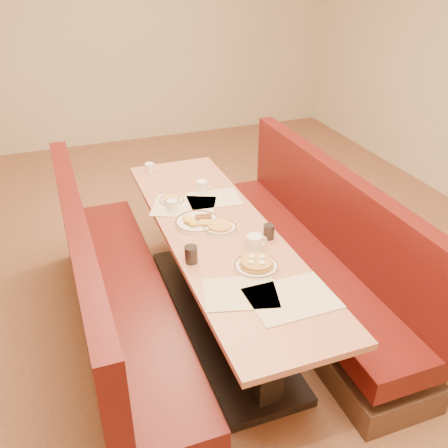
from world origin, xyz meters
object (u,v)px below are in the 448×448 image
object	(u,v)px
coffee_mug_a	(255,243)
coffee_mug_d	(150,168)
booth_left	(114,303)
soda_tumbler_near	(191,255)
diner_table	(220,278)
booth_right	(313,259)
eggs_plate	(197,221)
pancake_plate	(256,265)
coffee_mug_b	(172,205)
coffee_mug_c	(202,186)
soda_tumbler_mid	(269,232)

from	to	relation	value
coffee_mug_a	coffee_mug_d	bearing A→B (deg)	99.97
booth_left	soda_tumbler_near	world-z (taller)	booth_left
diner_table	soda_tumbler_near	size ratio (longest dim) A/B	23.47
coffee_mug_d	coffee_mug_a	bearing A→B (deg)	-85.73
booth_right	eggs_plate	xyz separation A→B (m)	(-0.84, 0.15, 0.41)
booth_left	eggs_plate	size ratio (longest dim) A/B	8.02
diner_table	coffee_mug_a	world-z (taller)	coffee_mug_a
pancake_plate	eggs_plate	world-z (taller)	eggs_plate
eggs_plate	coffee_mug_b	distance (m)	0.27
pancake_plate	coffee_mug_c	bearing A→B (deg)	88.72
diner_table	soda_tumbler_near	distance (m)	0.58
booth_left	soda_tumbler_mid	bearing A→B (deg)	-10.81
pancake_plate	booth_right	bearing A→B (deg)	34.80
pancake_plate	eggs_plate	xyz separation A→B (m)	(-0.17, 0.61, -0.00)
diner_table	coffee_mug_a	distance (m)	0.53
coffee_mug_d	booth_left	bearing A→B (deg)	-124.70
pancake_plate	diner_table	bearing A→B (deg)	97.11
booth_left	coffee_mug_b	world-z (taller)	booth_left
pancake_plate	coffee_mug_a	bearing A→B (deg)	69.21
diner_table	coffee_mug_b	xyz separation A→B (m)	(-0.21, 0.39, 0.42)
pancake_plate	soda_tumbler_near	distance (m)	0.39
booth_left	pancake_plate	xyz separation A→B (m)	(0.79, -0.47, 0.41)
diner_table	pancake_plate	size ratio (longest dim) A/B	9.27
pancake_plate	coffee_mug_b	size ratio (longest dim) A/B	2.74
eggs_plate	soda_tumbler_near	bearing A→B (deg)	-111.91
coffee_mug_d	soda_tumbler_mid	size ratio (longest dim) A/B	1.08
coffee_mug_b	coffee_mug_d	xyz separation A→B (m)	(0.00, 0.71, 0.00)
eggs_plate	coffee_mug_c	bearing A→B (deg)	67.69
diner_table	pancake_plate	distance (m)	0.62
diner_table	booth_left	distance (m)	0.73
booth_right	eggs_plate	bearing A→B (deg)	170.14
coffee_mug_b	coffee_mug_c	distance (m)	0.37
coffee_mug_a	coffee_mug_d	distance (m)	1.43
eggs_plate	soda_tumbler_mid	world-z (taller)	soda_tumbler_mid
booth_right	soda_tumbler_mid	bearing A→B (deg)	-157.77
pancake_plate	soda_tumbler_mid	size ratio (longest dim) A/B	2.79
booth_left	booth_right	bearing A→B (deg)	0.00
pancake_plate	coffee_mug_c	world-z (taller)	coffee_mug_c
coffee_mug_a	coffee_mug_d	world-z (taller)	coffee_mug_a
booth_left	soda_tumbler_near	size ratio (longest dim) A/B	23.47
coffee_mug_b	coffee_mug_c	world-z (taller)	coffee_mug_c
pancake_plate	soda_tumbler_near	bearing A→B (deg)	150.85
eggs_plate	coffee_mug_d	world-z (taller)	coffee_mug_d
pancake_plate	soda_tumbler_near	world-z (taller)	soda_tumbler_near
pancake_plate	eggs_plate	bearing A→B (deg)	105.22
coffee_mug_a	booth_left	bearing A→B (deg)	157.73
coffee_mug_a	coffee_mug_c	distance (m)	0.90
pancake_plate	coffee_mug_b	xyz separation A→B (m)	(-0.27, 0.86, 0.02)
coffee_mug_a	coffee_mug_b	bearing A→B (deg)	112.64
eggs_plate	coffee_mug_a	xyz separation A→B (m)	(0.23, -0.44, 0.03)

